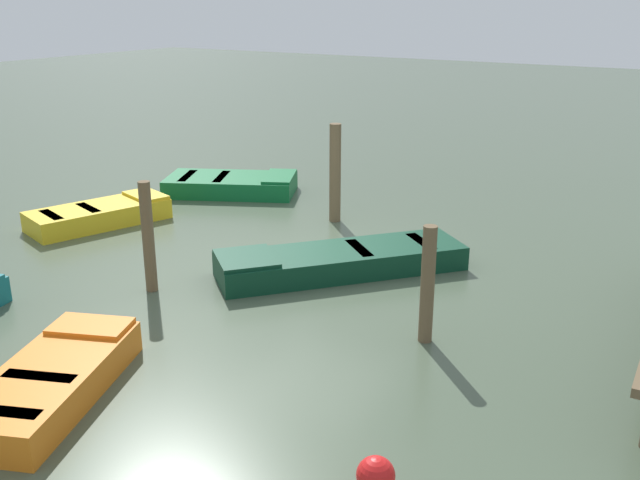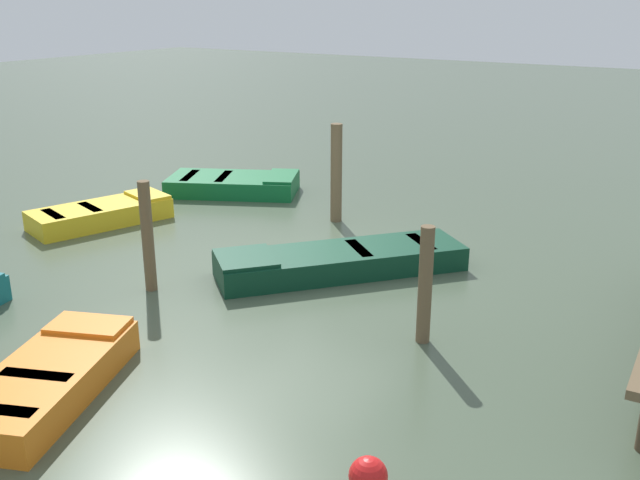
{
  "view_description": "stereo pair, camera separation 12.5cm",
  "coord_description": "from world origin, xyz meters",
  "px_view_note": "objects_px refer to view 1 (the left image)",
  "views": [
    {
      "loc": [
        10.17,
        6.22,
        4.41
      ],
      "look_at": [
        0.0,
        0.0,
        0.35
      ],
      "focal_mm": 40.34,
      "sensor_mm": 36.0,
      "label": 1
    },
    {
      "loc": [
        10.1,
        6.32,
        4.41
      ],
      "look_at": [
        0.0,
        0.0,
        0.35
      ],
      "focal_mm": 40.34,
      "sensor_mm": 36.0,
      "label": 2
    }
  ],
  "objects_px": {
    "mooring_piling_mid_left": "(428,285)",
    "rowboat_yellow": "(100,214)",
    "mooring_piling_center": "(148,237)",
    "marker_buoy": "(376,477)",
    "rowboat_dark_green": "(339,260)",
    "rowboat_green": "(232,184)",
    "mooring_piling_mid_right": "(335,173)",
    "rowboat_orange": "(51,380)"
  },
  "relations": [
    {
      "from": "mooring_piling_center",
      "to": "rowboat_green",
      "type": "bearing_deg",
      "value": -154.25
    },
    {
      "from": "rowboat_yellow",
      "to": "marker_buoy",
      "type": "relative_size",
      "value": 6.12
    },
    {
      "from": "rowboat_dark_green",
      "to": "marker_buoy",
      "type": "relative_size",
      "value": 8.13
    },
    {
      "from": "rowboat_dark_green",
      "to": "mooring_piling_center",
      "type": "height_order",
      "value": "mooring_piling_center"
    },
    {
      "from": "rowboat_green",
      "to": "mooring_piling_mid_left",
      "type": "relative_size",
      "value": 2.04
    },
    {
      "from": "mooring_piling_center",
      "to": "marker_buoy",
      "type": "distance_m",
      "value": 5.97
    },
    {
      "from": "rowboat_dark_green",
      "to": "rowboat_orange",
      "type": "relative_size",
      "value": 1.37
    },
    {
      "from": "rowboat_yellow",
      "to": "mooring_piling_mid_left",
      "type": "relative_size",
      "value": 1.81
    },
    {
      "from": "mooring_piling_mid_right",
      "to": "marker_buoy",
      "type": "relative_size",
      "value": 4.19
    },
    {
      "from": "rowboat_yellow",
      "to": "mooring_piling_center",
      "type": "bearing_deg",
      "value": -102.9
    },
    {
      "from": "rowboat_green",
      "to": "rowboat_orange",
      "type": "height_order",
      "value": "same"
    },
    {
      "from": "rowboat_dark_green",
      "to": "rowboat_yellow",
      "type": "height_order",
      "value": "same"
    },
    {
      "from": "rowboat_green",
      "to": "mooring_piling_center",
      "type": "bearing_deg",
      "value": -90.14
    },
    {
      "from": "rowboat_yellow",
      "to": "mooring_piling_center",
      "type": "relative_size",
      "value": 1.66
    },
    {
      "from": "rowboat_yellow",
      "to": "mooring_piling_mid_left",
      "type": "bearing_deg",
      "value": -82.12
    },
    {
      "from": "rowboat_dark_green",
      "to": "rowboat_orange",
      "type": "distance_m",
      "value": 5.24
    },
    {
      "from": "rowboat_green",
      "to": "marker_buoy",
      "type": "height_order",
      "value": "marker_buoy"
    },
    {
      "from": "mooring_piling_center",
      "to": "marker_buoy",
      "type": "bearing_deg",
      "value": 63.55
    },
    {
      "from": "mooring_piling_mid_left",
      "to": "marker_buoy",
      "type": "distance_m",
      "value": 3.44
    },
    {
      "from": "mooring_piling_mid_left",
      "to": "rowboat_yellow",
      "type": "bearing_deg",
      "value": -100.04
    },
    {
      "from": "rowboat_green",
      "to": "rowboat_dark_green",
      "type": "distance_m",
      "value": 5.64
    },
    {
      "from": "rowboat_orange",
      "to": "marker_buoy",
      "type": "height_order",
      "value": "marker_buoy"
    },
    {
      "from": "mooring_piling_mid_left",
      "to": "rowboat_orange",
      "type": "bearing_deg",
      "value": -40.84
    },
    {
      "from": "marker_buoy",
      "to": "mooring_piling_mid_left",
      "type": "bearing_deg",
      "value": -164.07
    },
    {
      "from": "rowboat_green",
      "to": "marker_buoy",
      "type": "distance_m",
      "value": 11.21
    },
    {
      "from": "rowboat_green",
      "to": "mooring_piling_mid_left",
      "type": "bearing_deg",
      "value": -59.94
    },
    {
      "from": "mooring_piling_center",
      "to": "marker_buoy",
      "type": "height_order",
      "value": "mooring_piling_center"
    },
    {
      "from": "rowboat_yellow",
      "to": "mooring_piling_mid_right",
      "type": "height_order",
      "value": "mooring_piling_mid_right"
    },
    {
      "from": "rowboat_yellow",
      "to": "rowboat_orange",
      "type": "bearing_deg",
      "value": -118.97
    },
    {
      "from": "rowboat_dark_green",
      "to": "mooring_piling_mid_right",
      "type": "height_order",
      "value": "mooring_piling_mid_right"
    },
    {
      "from": "rowboat_orange",
      "to": "rowboat_dark_green",
      "type": "bearing_deg",
      "value": -30.97
    },
    {
      "from": "rowboat_yellow",
      "to": "mooring_piling_mid_right",
      "type": "bearing_deg",
      "value": -37.71
    },
    {
      "from": "marker_buoy",
      "to": "rowboat_dark_green",
      "type": "bearing_deg",
      "value": -146.78
    },
    {
      "from": "rowboat_green",
      "to": "marker_buoy",
      "type": "bearing_deg",
      "value": -71.2
    },
    {
      "from": "rowboat_dark_green",
      "to": "rowboat_yellow",
      "type": "bearing_deg",
      "value": -46.95
    },
    {
      "from": "mooring_piling_mid_right",
      "to": "marker_buoy",
      "type": "height_order",
      "value": "mooring_piling_mid_right"
    },
    {
      "from": "rowboat_orange",
      "to": "rowboat_green",
      "type": "bearing_deg",
      "value": 3.34
    },
    {
      "from": "mooring_piling_center",
      "to": "mooring_piling_mid_left",
      "type": "bearing_deg",
      "value": 98.15
    },
    {
      "from": "mooring_piling_mid_right",
      "to": "mooring_piling_mid_left",
      "type": "relative_size",
      "value": 1.24
    },
    {
      "from": "rowboat_yellow",
      "to": "marker_buoy",
      "type": "height_order",
      "value": "marker_buoy"
    },
    {
      "from": "rowboat_dark_green",
      "to": "mooring_piling_mid_left",
      "type": "distance_m",
      "value": 2.81
    },
    {
      "from": "mooring_piling_mid_right",
      "to": "marker_buoy",
      "type": "bearing_deg",
      "value": 32.75
    }
  ]
}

